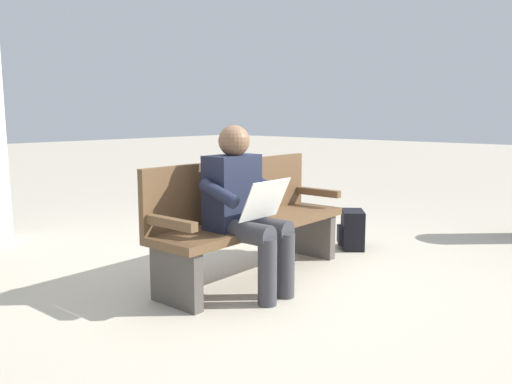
{
  "coord_description": "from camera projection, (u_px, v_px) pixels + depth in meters",
  "views": [
    {
      "loc": [
        2.9,
        2.58,
        1.25
      ],
      "look_at": [
        0.15,
        0.15,
        0.7
      ],
      "focal_mm": 36.29,
      "sensor_mm": 36.0,
      "label": 1
    }
  ],
  "objects": [
    {
      "name": "ground_plane",
      "position": [
        254.0,
        277.0,
        4.02
      ],
      "size": [
        40.0,
        40.0,
        0.0
      ],
      "primitive_type": "plane",
      "color": "#B7AD99"
    },
    {
      "name": "bench_near",
      "position": [
        247.0,
        218.0,
        4.0
      ],
      "size": [
        1.81,
        0.53,
        0.9
      ],
      "rotation": [
        0.0,
        0.0,
        0.03
      ],
      "color": "brown",
      "rests_on": "ground"
    },
    {
      "name": "backpack",
      "position": [
        352.0,
        230.0,
        4.86
      ],
      "size": [
        0.36,
        0.34,
        0.36
      ],
      "rotation": [
        0.0,
        0.0,
        3.8
      ],
      "color": "black",
      "rests_on": "ground"
    },
    {
      "name": "person_seated",
      "position": [
        244.0,
        205.0,
        3.6
      ],
      "size": [
        0.58,
        0.58,
        1.18
      ],
      "rotation": [
        0.0,
        0.0,
        0.03
      ],
      "color": "#1E2338",
      "rests_on": "ground"
    }
  ]
}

